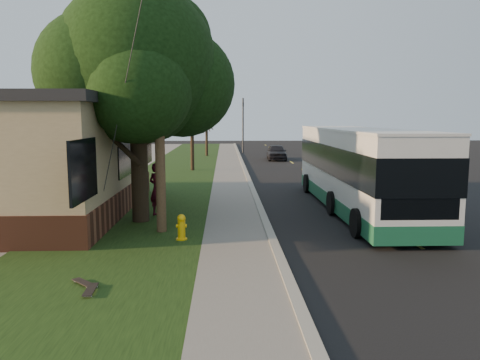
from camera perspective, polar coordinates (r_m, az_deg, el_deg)
name	(u,v)px	position (r m, az deg, el deg)	size (l,w,h in m)	color
ground	(272,241)	(13.63, 3.93, -7.44)	(120.00, 120.00, 0.00)	black
road	(331,188)	(23.97, 11.05, -1.01)	(8.00, 80.00, 0.01)	black
curb	(252,188)	(23.39, 1.46, -0.95)	(0.25, 80.00, 0.12)	gray
sidewalk	(232,188)	(23.36, -0.99, -1.01)	(2.00, 80.00, 0.08)	slate
grass_verge	(162,189)	(23.57, -9.53, -1.05)	(5.00, 80.00, 0.07)	black
fire_hydrant	(181,227)	(13.51, -7.15, -5.73)	(0.32, 0.32, 0.74)	yellow
utility_pole	(158,80)	(14.26, -9.95, 11.90)	(2.86, 3.21, 9.07)	#473321
leafy_tree	(138,67)	(16.07, -12.29, 13.26)	(6.30, 6.00, 7.80)	black
bare_tree_near	(192,139)	(31.20, -5.85, 5.01)	(1.38, 1.21, 4.31)	black
bare_tree_far	(207,135)	(43.15, -4.09, 5.54)	(1.38, 1.21, 4.03)	black
traffic_signal	(243,122)	(47.13, 0.37, 7.14)	(0.18, 0.22, 5.50)	#2D2D30
transit_bus	(359,167)	(18.43, 14.26, 1.55)	(2.67, 11.56, 3.13)	silver
skateboarder	(157,189)	(16.79, -10.03, -1.12)	(0.69, 0.46, 1.90)	#501023
skateboard_main	(91,290)	(10.04, -17.76, -12.63)	(0.22, 0.74, 0.07)	black
skateboard_spare	(84,283)	(10.48, -18.49, -11.80)	(0.63, 0.63, 0.07)	black
dumpster	(42,187)	(20.51, -22.95, -0.80)	(1.99, 1.82, 1.42)	black
distant_car	(277,152)	(39.63, 4.48, 3.41)	(1.57, 3.90, 1.33)	black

